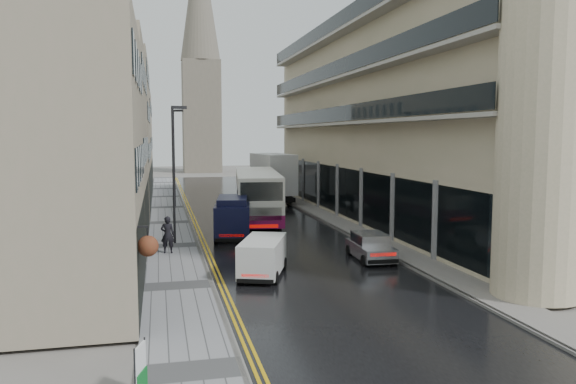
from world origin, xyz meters
name	(u,v)px	position (x,y,z in m)	size (l,w,h in m)	color
road	(255,221)	(0.00, 27.50, 0.01)	(9.00, 85.00, 0.02)	black
left_sidewalk	(170,223)	(-5.85, 27.50, 0.06)	(2.70, 85.00, 0.12)	gray
right_sidewalk	(328,218)	(5.40, 27.50, 0.06)	(1.80, 85.00, 0.12)	slate
old_shop_row	(115,136)	(-9.45, 30.00, 6.00)	(4.50, 56.00, 12.00)	gray
modern_block	(401,122)	(10.30, 26.00, 7.00)	(8.00, 40.00, 14.00)	beige
church_spire	(200,48)	(0.50, 82.00, 20.00)	(6.40, 6.40, 40.00)	#706759
tree_near	(38,118)	(-12.50, 20.00, 6.95)	(10.56, 10.56, 13.89)	black
tree_far	(79,133)	(-12.20, 33.00, 6.23)	(9.24, 9.24, 12.46)	black
cream_bus	(239,201)	(-1.43, 24.94, 1.74)	(2.87, 12.61, 3.44)	white
white_lorry	(264,180)	(2.32, 36.02, 2.21)	(2.51, 8.36, 4.39)	silver
silver_hatchback	(365,252)	(2.65, 12.75, 0.68)	(1.55, 3.54, 1.33)	#AAA9AE
white_van	(240,263)	(-3.39, 11.05, 0.85)	(1.58, 3.68, 1.66)	silver
navy_van	(216,221)	(-3.48, 19.96, 1.27)	(1.97, 4.92, 2.51)	black
pedestrian	(168,235)	(-6.16, 17.23, 1.06)	(0.69, 0.45, 1.88)	black
lamp_post_near	(174,175)	(-5.74, 19.87, 3.85)	(0.84, 0.19, 7.46)	black
lamp_post_far	(174,159)	(-5.25, 36.25, 4.11)	(0.90, 0.20, 7.98)	black
estate_sign	(140,369)	(-7.05, 1.61, 0.69)	(0.08, 0.68, 1.14)	silver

